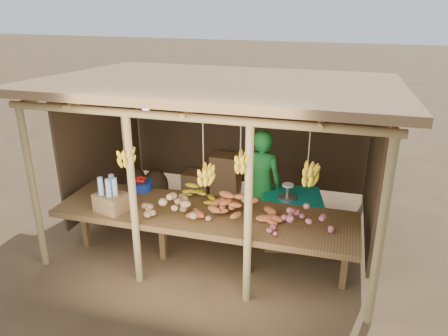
# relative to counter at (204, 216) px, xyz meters

# --- Properties ---
(ground) EXTENTS (60.00, 60.00, 0.00)m
(ground) POSITION_rel_counter_xyz_m (-0.00, 0.95, -0.74)
(ground) COLOR brown
(ground) RESTS_ON ground
(stall_structure) EXTENTS (4.70, 3.50, 2.43)m
(stall_structure) POSITION_rel_counter_xyz_m (0.03, 0.92, 1.18)
(stall_structure) COLOR #A48A54
(stall_structure) RESTS_ON ground
(counter) EXTENTS (3.90, 1.05, 0.80)m
(counter) POSITION_rel_counter_xyz_m (0.00, 0.00, 0.00)
(counter) COLOR brown
(counter) RESTS_ON ground
(potato_heap) EXTENTS (1.01, 0.74, 0.36)m
(potato_heap) POSITION_rel_counter_xyz_m (-0.32, -0.12, 0.24)
(potato_heap) COLOR #A88356
(potato_heap) RESTS_ON counter
(sweet_potato_heap) EXTENTS (1.14, 0.94, 0.36)m
(sweet_potato_heap) POSITION_rel_counter_xyz_m (0.43, 0.01, 0.24)
(sweet_potato_heap) COLOR #BD6330
(sweet_potato_heap) RESTS_ON counter
(onion_heap) EXTENTS (0.86, 0.63, 0.35)m
(onion_heap) POSITION_rel_counter_xyz_m (1.27, -0.14, 0.24)
(onion_heap) COLOR #B95967
(onion_heap) RESTS_ON counter
(banana_pile) EXTENTS (0.60, 0.47, 0.34)m
(banana_pile) POSITION_rel_counter_xyz_m (-0.17, 0.33, 0.23)
(banana_pile) COLOR yellow
(banana_pile) RESTS_ON counter
(tomato_basin) EXTENTS (0.34, 0.34, 0.18)m
(tomato_basin) POSITION_rel_counter_xyz_m (-1.11, 0.44, 0.14)
(tomato_basin) COLOR navy
(tomato_basin) RESTS_ON counter
(bottle_box) EXTENTS (0.44, 0.39, 0.48)m
(bottle_box) POSITION_rel_counter_xyz_m (-1.16, -0.28, 0.25)
(bottle_box) COLOR olive
(bottle_box) RESTS_ON counter
(vendor) EXTENTS (0.61, 0.40, 1.65)m
(vendor) POSITION_rel_counter_xyz_m (0.54, 1.03, 0.09)
(vendor) COLOR #1A772B
(vendor) RESTS_ON ground
(tarp_crate) EXTENTS (0.95, 0.86, 0.99)m
(tarp_crate) POSITION_rel_counter_xyz_m (1.02, 0.90, -0.33)
(tarp_crate) COLOR brown
(tarp_crate) RESTS_ON ground
(carton_stack) EXTENTS (1.04, 0.40, 0.78)m
(carton_stack) POSITION_rel_counter_xyz_m (-0.48, 2.15, -0.39)
(carton_stack) COLOR olive
(carton_stack) RESTS_ON ground
(burlap_sacks) EXTENTS (0.87, 0.46, 0.62)m
(burlap_sacks) POSITION_rel_counter_xyz_m (-1.72, 1.79, -0.47)
(burlap_sacks) COLOR #453320
(burlap_sacks) RESTS_ON ground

